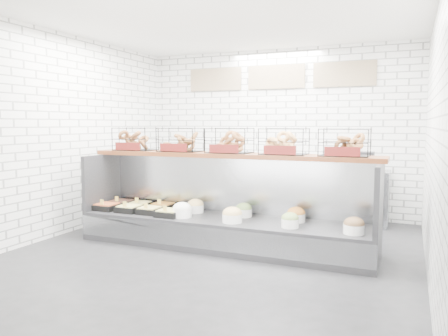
% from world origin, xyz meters
% --- Properties ---
extents(ground, '(5.50, 5.50, 0.00)m').
position_xyz_m(ground, '(0.00, 0.00, 0.00)').
color(ground, black).
rests_on(ground, ground).
extents(room_shell, '(5.02, 5.51, 3.01)m').
position_xyz_m(room_shell, '(0.00, 0.60, 2.06)').
color(room_shell, white).
rests_on(room_shell, ground).
extents(display_case, '(4.00, 0.90, 1.20)m').
position_xyz_m(display_case, '(-0.03, 0.34, 0.33)').
color(display_case, black).
rests_on(display_case, ground).
extents(bagel_shelf, '(4.10, 0.50, 0.40)m').
position_xyz_m(bagel_shelf, '(-0.00, 0.52, 1.38)').
color(bagel_shelf, '#4D2310').
rests_on(bagel_shelf, display_case).
extents(prep_counter, '(4.00, 0.60, 1.20)m').
position_xyz_m(prep_counter, '(0.00, 2.43, 0.47)').
color(prep_counter, '#93969B').
rests_on(prep_counter, ground).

